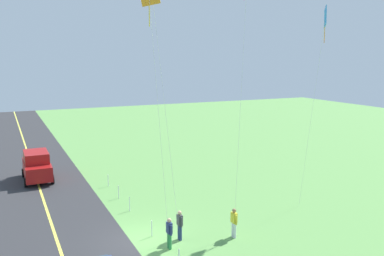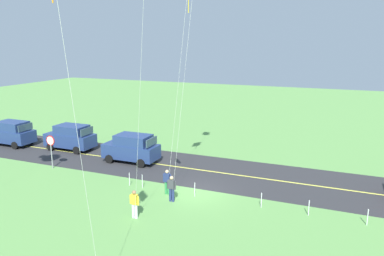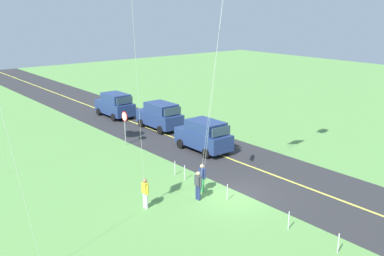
# 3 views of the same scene
# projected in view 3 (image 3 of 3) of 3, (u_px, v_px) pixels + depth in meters

# --- Properties ---
(ground_plane) EXTENTS (120.00, 120.00, 0.10)m
(ground_plane) POSITION_uv_depth(u_px,v_px,m) (234.00, 196.00, 24.32)
(ground_plane) COLOR #60994C
(asphalt_road) EXTENTS (120.00, 7.00, 0.00)m
(asphalt_road) POSITION_uv_depth(u_px,v_px,m) (282.00, 178.00, 26.71)
(asphalt_road) COLOR #2D2D30
(asphalt_road) RESTS_ON ground
(road_centre_stripe) EXTENTS (120.00, 0.16, 0.00)m
(road_centre_stripe) POSITION_uv_depth(u_px,v_px,m) (282.00, 178.00, 26.71)
(road_centre_stripe) COLOR #E5E04C
(road_centre_stripe) RESTS_ON asphalt_road
(car_suv_foreground) EXTENTS (4.40, 2.12, 2.24)m
(car_suv_foreground) POSITION_uv_depth(u_px,v_px,m) (204.00, 135.00, 31.52)
(car_suv_foreground) COLOR navy
(car_suv_foreground) RESTS_ON ground
(car_parked_east_near) EXTENTS (4.40, 2.12, 2.24)m
(car_parked_east_near) POSITION_uv_depth(u_px,v_px,m) (160.00, 116.00, 37.23)
(car_parked_east_near) COLOR navy
(car_parked_east_near) RESTS_ON ground
(car_parked_east_far) EXTENTS (4.40, 2.12, 2.24)m
(car_parked_east_far) POSITION_uv_depth(u_px,v_px,m) (115.00, 105.00, 41.31)
(car_parked_east_far) COLOR navy
(car_parked_east_far) RESTS_ON ground
(stop_sign) EXTENTS (0.76, 0.08, 2.56)m
(stop_sign) POSITION_uv_depth(u_px,v_px,m) (125.00, 121.00, 32.76)
(stop_sign) COLOR gray
(stop_sign) RESTS_ON ground
(person_adult_near) EXTENTS (0.58, 0.22, 1.60)m
(person_adult_near) POSITION_uv_depth(u_px,v_px,m) (145.00, 192.00, 22.59)
(person_adult_near) COLOR silver
(person_adult_near) RESTS_ON ground
(person_adult_companion) EXTENTS (0.58, 0.22, 1.60)m
(person_adult_companion) POSITION_uv_depth(u_px,v_px,m) (202.00, 177.00, 24.63)
(person_adult_companion) COLOR #338C4C
(person_adult_companion) RESTS_ON ground
(person_child_watcher) EXTENTS (0.58, 0.22, 1.60)m
(person_child_watcher) POSITION_uv_depth(u_px,v_px,m) (198.00, 185.00, 23.56)
(person_child_watcher) COLOR navy
(person_child_watcher) RESTS_ON ground
(fence_post_1) EXTENTS (0.05, 0.05, 0.90)m
(fence_post_1) POSITION_uv_depth(u_px,v_px,m) (338.00, 243.00, 18.52)
(fence_post_1) COLOR silver
(fence_post_1) RESTS_ON ground
(fence_post_2) EXTENTS (0.05, 0.05, 0.90)m
(fence_post_2) POSITION_uv_depth(u_px,v_px,m) (289.00, 220.00, 20.50)
(fence_post_2) COLOR silver
(fence_post_2) RESTS_ON ground
(fence_post_3) EXTENTS (0.05, 0.05, 0.90)m
(fence_post_3) POSITION_uv_depth(u_px,v_px,m) (227.00, 192.00, 23.63)
(fence_post_3) COLOR silver
(fence_post_3) RESTS_ON ground
(fence_post_4) EXTENTS (0.05, 0.05, 0.90)m
(fence_post_4) POSITION_uv_depth(u_px,v_px,m) (185.00, 172.00, 26.42)
(fence_post_4) COLOR silver
(fence_post_4) RESTS_ON ground
(fence_post_5) EXTENTS (0.05, 0.05, 0.90)m
(fence_post_5) POSITION_uv_depth(u_px,v_px,m) (175.00, 168.00, 27.16)
(fence_post_5) COLOR silver
(fence_post_5) RESTS_ON ground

